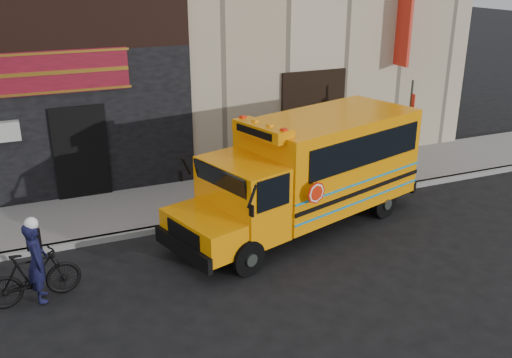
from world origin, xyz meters
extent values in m
plane|color=black|center=(0.00, 0.00, 0.00)|extent=(120.00, 120.00, 0.00)
cube|color=gray|center=(0.00, 2.60, 0.07)|extent=(40.00, 0.20, 0.15)
cube|color=slate|center=(0.00, 4.10, 0.07)|extent=(40.00, 3.00, 0.15)
cube|color=black|center=(-5.00, 5.55, 2.15)|extent=(10.00, 0.30, 4.00)
cube|color=black|center=(-3.20, 5.40, 1.40)|extent=(1.30, 0.10, 2.50)
cube|color=red|center=(7.00, 5.15, 4.35)|extent=(0.10, 0.70, 2.40)
cylinder|color=black|center=(-0.55, -0.14, 0.40)|extent=(0.85, 0.50, 0.80)
cylinder|color=black|center=(-1.11, 1.68, 0.40)|extent=(0.85, 0.50, 0.80)
cylinder|color=black|center=(3.85, 1.22, 0.40)|extent=(0.85, 0.50, 0.80)
cylinder|color=black|center=(3.29, 3.03, 0.40)|extent=(0.85, 0.50, 0.80)
cube|color=orange|center=(-1.26, 0.63, 0.80)|extent=(1.55, 2.21, 0.70)
cube|color=black|center=(-1.78, 0.47, 0.55)|extent=(0.72, 1.99, 0.35)
cube|color=orange|center=(-0.21, 0.96, 1.30)|extent=(1.77, 2.36, 1.70)
cube|color=black|center=(-0.75, 0.79, 1.70)|extent=(0.59, 1.74, 0.90)
cube|color=orange|center=(2.52, 1.80, 1.62)|extent=(4.95, 3.43, 2.25)
cube|color=black|center=(4.70, 2.47, 0.55)|extent=(0.76, 2.14, 0.30)
cube|color=black|center=(2.94, 0.77, 2.10)|extent=(3.74, 1.19, 0.75)
cube|color=orange|center=(0.37, 1.14, 2.78)|extent=(0.95, 1.68, 0.28)
cylinder|color=red|center=(1.18, 0.03, 1.55)|extent=(0.51, 0.18, 0.52)
cylinder|color=#3E4640|center=(6.07, 3.27, 1.54)|extent=(0.07, 0.07, 3.09)
cube|color=red|center=(6.06, 3.19, 2.51)|extent=(0.07, 0.27, 0.39)
cube|color=white|center=(6.06, 3.19, 2.03)|extent=(0.07, 0.27, 0.34)
imported|color=black|center=(-4.78, 0.52, 0.54)|extent=(1.86, 0.74, 1.09)
imported|color=black|center=(-4.68, 0.46, 0.83)|extent=(0.41, 0.61, 1.66)
camera|label=1|loc=(-4.55, -10.15, 6.31)|focal=40.00mm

